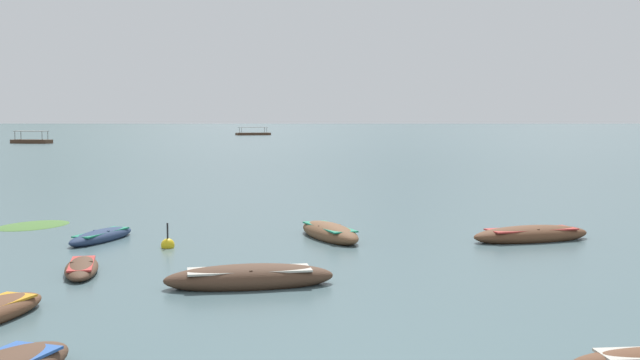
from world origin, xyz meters
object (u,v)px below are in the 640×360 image
Objects in this scene: rowboat_4 at (329,232)px; mooring_buoy at (168,245)px; rowboat_7 at (531,235)px; rowboat_2 at (250,278)px; rowboat_3 at (102,236)px; ferry_0 at (32,141)px; ferry_1 at (253,134)px; rowboat_1 at (82,268)px.

mooring_buoy is (-5.41, -2.31, -0.12)m from rowboat_4.
rowboat_2 is at bearing -138.92° from rowboat_7.
rowboat_3 is 15.50m from rowboat_7.
ferry_0 is at bearing 118.97° from rowboat_4.
rowboat_2 is 8.20m from rowboat_4.
ferry_0 reaches higher than rowboat_7.
rowboat_7 is 0.46× the size of ferry_1.
rowboat_3 is at bearing -173.27° from rowboat_4.
rowboat_7 is at bearing -78.80° from ferry_1.
ferry_0 is 0.76× the size of ferry_1.
ferry_0 reaches higher than rowboat_4.
rowboat_2 is 198.67m from ferry_1.
rowboat_4 is 4.41× the size of mooring_buoy.
rowboat_1 is 0.31× the size of ferry_1.
rowboat_4 is at bearing 77.63° from rowboat_2.
mooring_buoy is at bearing -156.89° from rowboat_4.
rowboat_2 is at bearing -47.61° from rowboat_3.
ferry_0 is (-58.80, 117.39, 0.22)m from rowboat_2.
rowboat_7 is 0.60× the size of ferry_0.
rowboat_1 is 3.31× the size of mooring_buoy.
ferry_0 and ferry_1 have the same top height.
ferry_1 reaches higher than rowboat_1.
mooring_buoy reaches higher than rowboat_1.
rowboat_3 is 8.24m from rowboat_4.
ferry_1 is at bearing 98.20° from rowboat_2.
ferry_0 is at bearing 114.88° from rowboat_1.
ferry_1 is (-30.09, 188.63, 0.22)m from rowboat_4.
ferry_1 is at bearing 68.98° from ferry_0.
rowboat_1 is at bearing -83.19° from ferry_1.
ferry_1 is at bearing 97.36° from mooring_buoy.
ferry_1 is 192.53m from mooring_buoy.
rowboat_3 is at bearing -176.87° from rowboat_7.
rowboat_1 is 127.79m from ferry_0.
rowboat_3 is 0.36× the size of ferry_1.
rowboat_4 is (6.79, 6.55, 0.08)m from rowboat_1.
mooring_buoy reaches higher than rowboat_7.
rowboat_2 is (5.03, -1.46, 0.09)m from rowboat_1.
rowboat_2 reaches higher than rowboat_3.
ferry_0 is (-67.84, 109.50, 0.23)m from rowboat_7.
rowboat_7 is at bearing 3.13° from rowboat_3.
rowboat_2 reaches higher than rowboat_1.
rowboat_3 is at bearing -83.41° from ferry_1.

